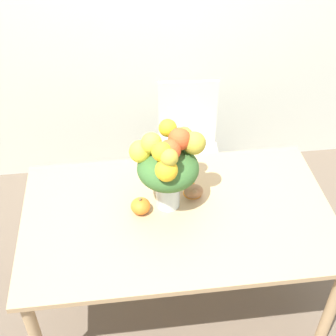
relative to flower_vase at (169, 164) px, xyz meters
name	(u,v)px	position (x,y,z in m)	size (l,w,h in m)	color
ground_plane	(176,298)	(0.04, -0.08, -1.02)	(12.00, 12.00, 0.00)	brown
wall_back	(150,0)	(0.04, 1.28, 0.33)	(8.00, 0.06, 2.70)	silver
dining_table	(178,224)	(0.04, -0.08, -0.35)	(1.60, 0.95, 0.75)	tan
flower_vase	(169,164)	(0.00, 0.00, 0.00)	(0.37, 0.36, 0.46)	silver
pumpkin	(141,206)	(-0.15, -0.04, -0.23)	(0.10, 0.10, 0.09)	orange
turkey_figurine	(193,189)	(0.14, 0.05, -0.23)	(0.10, 0.14, 0.08)	#936642
dining_chair_near_window	(188,150)	(0.23, 0.76, -0.52)	(0.45, 0.45, 0.96)	silver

